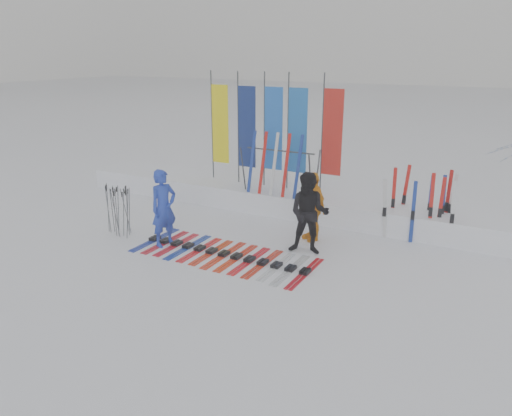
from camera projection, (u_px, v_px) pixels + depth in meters
The scene contains 10 objects.
ground at pixel (210, 274), 10.15m from camera, with size 120.00×120.00×0.00m, color white.
snow_bank at pixel (301, 202), 13.91m from camera, with size 14.00×1.60×0.60m, color white.
person_blue at pixel (164, 208), 11.41m from camera, with size 0.66×0.43×1.80m, color #1E39B2.
person_black at pixel (309, 214), 10.96m from camera, with size 0.90×0.70×1.85m, color black.
person_yellow at pixel (312, 206), 11.78m from camera, with size 0.97×0.41×1.66m, color orange.
ski_row at pixel (224, 254), 11.06m from camera, with size 4.08×1.70×0.07m.
pole_cluster at pixel (119, 211), 12.15m from camera, with size 0.92×0.55×1.25m.
feather_flags at pixel (272, 129), 13.97m from camera, with size 4.05×0.27×3.20m.
ski_rack at pixel (280, 165), 13.47m from camera, with size 2.04×0.80×1.23m.
upright_skis at pixel (426, 206), 11.93m from camera, with size 1.60×1.05×1.69m.
Camera 1 is at (5.28, -7.68, 4.36)m, focal length 35.00 mm.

